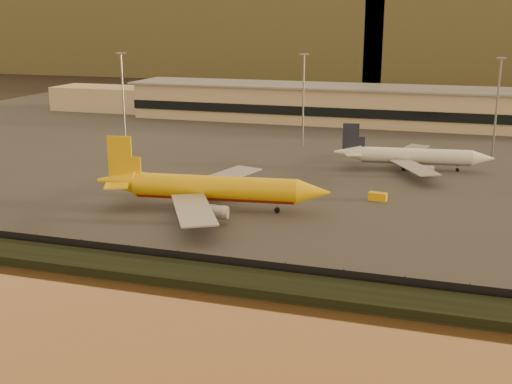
# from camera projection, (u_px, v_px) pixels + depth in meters

# --- Properties ---
(ground) EXTENTS (900.00, 900.00, 0.00)m
(ground) POSITION_uv_depth(u_px,v_px,m) (246.00, 242.00, 103.11)
(ground) COLOR black
(ground) RESTS_ON ground
(embankment) EXTENTS (320.00, 7.00, 1.40)m
(embankment) POSITION_uv_depth(u_px,v_px,m) (207.00, 277.00, 87.29)
(embankment) COLOR black
(embankment) RESTS_ON ground
(tarmac) EXTENTS (320.00, 220.00, 0.20)m
(tarmac) POSITION_uv_depth(u_px,v_px,m) (347.00, 139.00, 190.52)
(tarmac) COLOR #2D2D2D
(tarmac) RESTS_ON ground
(perimeter_fence) EXTENTS (300.00, 0.05, 2.20)m
(perimeter_fence) POSITION_uv_depth(u_px,v_px,m) (218.00, 263.00, 90.81)
(perimeter_fence) COLOR black
(perimeter_fence) RESTS_ON tarmac
(terminal_building) EXTENTS (202.00, 25.00, 12.60)m
(terminal_building) POSITION_uv_depth(u_px,v_px,m) (321.00, 104.00, 221.25)
(terminal_building) COLOR tan
(terminal_building) RESTS_ON tarmac
(apron_light_masts) EXTENTS (152.20, 12.20, 25.40)m
(apron_light_masts) POSITION_uv_depth(u_px,v_px,m) (394.00, 96.00, 163.67)
(apron_light_masts) COLOR slate
(apron_light_masts) RESTS_ON tarmac
(distant_hills) EXTENTS (470.00, 160.00, 70.00)m
(distant_hills) POSITION_uv_depth(u_px,v_px,m) (381.00, 24.00, 413.85)
(distant_hills) COLOR brown
(distant_hills) RESTS_ON ground
(dhl_cargo_jet) EXTENTS (44.61, 43.35, 13.32)m
(dhl_cargo_jet) POSITION_uv_depth(u_px,v_px,m) (211.00, 189.00, 119.25)
(dhl_cargo_jet) COLOR #E1B00B
(dhl_cargo_jet) RESTS_ON tarmac
(white_narrowbody_jet) EXTENTS (36.98, 35.82, 10.62)m
(white_narrowbody_jet) POSITION_uv_depth(u_px,v_px,m) (413.00, 156.00, 150.83)
(white_narrowbody_jet) COLOR silver
(white_narrowbody_jet) RESTS_ON tarmac
(gse_vehicle_yellow) EXTENTS (3.70, 2.01, 1.59)m
(gse_vehicle_yellow) POSITION_uv_depth(u_px,v_px,m) (378.00, 197.00, 125.75)
(gse_vehicle_yellow) COLOR #E1B00B
(gse_vehicle_yellow) RESTS_ON tarmac
(gse_vehicle_white) EXTENTS (3.88, 1.92, 1.70)m
(gse_vehicle_white) POSITION_uv_depth(u_px,v_px,m) (196.00, 181.00, 137.82)
(gse_vehicle_white) COLOR silver
(gse_vehicle_white) RESTS_ON tarmac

